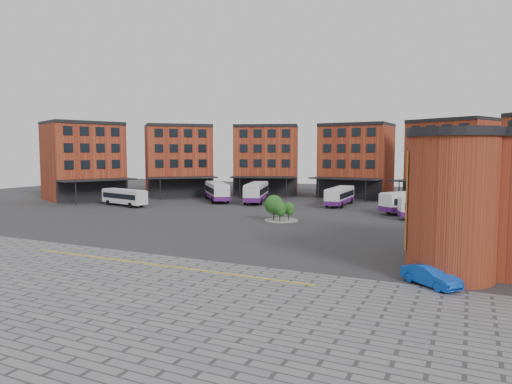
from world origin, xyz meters
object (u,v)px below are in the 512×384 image
at_px(bus_c, 256,192).
at_px(blue_car, 431,276).
at_px(tree_island, 278,208).
at_px(bus_b, 217,191).
at_px(bus_a, 124,196).
at_px(bus_e, 413,201).
at_px(bus_f, 441,208).
at_px(bus_d, 340,196).

height_order(bus_c, blue_car, bus_c).
xyz_separation_m(tree_island, bus_b, (-19.45, 17.76, 0.07)).
bearing_deg(tree_island, bus_a, 171.07).
xyz_separation_m(bus_e, bus_f, (4.19, -6.26, -0.09)).
height_order(bus_c, bus_d, bus_c).
xyz_separation_m(bus_e, blue_car, (5.31, -38.10, -1.02)).
distance_m(bus_c, bus_e, 27.12).
relative_size(tree_island, bus_d, 0.41).
distance_m(bus_a, bus_d, 35.98).
distance_m(tree_island, bus_a, 29.95).
distance_m(bus_b, bus_f, 39.46).
height_order(bus_d, blue_car, bus_d).
relative_size(bus_b, bus_e, 1.04).
bearing_deg(bus_f, bus_d, -142.79).
bearing_deg(blue_car, bus_b, 83.61).
distance_m(bus_a, blue_car, 56.66).
bearing_deg(bus_e, bus_a, -130.07).
height_order(bus_a, bus_f, bus_f).
distance_m(bus_f, blue_car, 31.87).
relative_size(tree_island, bus_e, 0.41).
xyz_separation_m(bus_d, bus_f, (16.38, -10.87, -0.02)).
height_order(tree_island, bus_d, tree_island).
bearing_deg(bus_d, blue_car, -68.60).
distance_m(bus_e, blue_car, 38.48).
bearing_deg(blue_car, bus_c, 76.87).
xyz_separation_m(bus_f, blue_car, (1.11, -31.84, -0.93)).
bearing_deg(bus_d, tree_island, -98.55).
height_order(bus_a, bus_c, bus_c).
distance_m(tree_island, bus_e, 21.75).
relative_size(tree_island, bus_b, 0.40).
relative_size(bus_b, blue_car, 2.61).
bearing_deg(bus_f, bus_b, -121.26).
distance_m(bus_c, bus_d, 14.82).
distance_m(bus_a, bus_b, 16.57).
relative_size(tree_island, bus_c, 0.35).
bearing_deg(blue_car, bus_f, 40.87).
distance_m(bus_b, bus_c, 7.56).
distance_m(bus_b, bus_d, 22.36).
distance_m(bus_d, bus_e, 13.03).
height_order(bus_b, bus_d, bus_b).
bearing_deg(bus_e, bus_b, -147.39).
height_order(tree_island, bus_a, tree_island).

